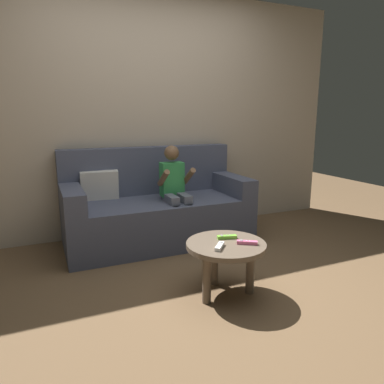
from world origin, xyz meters
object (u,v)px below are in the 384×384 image
Objects in this scene: couch at (156,210)px; game_remote_lime_near_edge at (227,237)px; person_seated_on_couch at (175,189)px; game_remote_white_center at (220,246)px; coffee_table at (225,252)px; game_remote_pink_far_corner at (247,242)px.

game_remote_lime_near_edge is (0.15, -1.19, 0.08)m from couch.
person_seated_on_couch is 7.49× the size of game_remote_white_center.
coffee_table is 3.84× the size of game_remote_lime_near_edge.
couch is at bearing 127.17° from person_seated_on_couch.
game_remote_lime_near_edge is at bearing -82.83° from couch.
game_remote_pink_far_corner is (0.08, -1.16, -0.16)m from person_seated_on_couch.
couch is 1.34m from game_remote_white_center.
person_seated_on_couch is 7.07× the size of game_remote_pink_far_corner.
couch reaches higher than game_remote_pink_far_corner.
person_seated_on_couch reaches higher than couch.
game_remote_pink_far_corner reaches higher than coffee_table.
couch is 1.26m from coffee_table.
game_remote_white_center and game_remote_pink_far_corner have the same top height.
game_remote_pink_far_corner is at bearing -80.60° from couch.
person_seated_on_couch is at bearing 88.10° from coffee_table.
person_seated_on_couch reaches higher than game_remote_pink_far_corner.
game_remote_white_center reaches higher than coffee_table.
game_remote_pink_far_corner is (0.07, -0.15, 0.00)m from game_remote_lime_near_edge.
game_remote_white_center is at bearing -138.87° from coffee_table.
person_seated_on_couch reaches higher than game_remote_lime_near_edge.
game_remote_lime_near_edge is (0.05, 0.06, 0.08)m from coffee_table.
coffee_table is 4.06× the size of game_remote_pink_far_corner.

